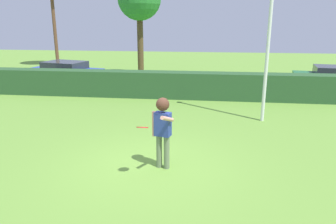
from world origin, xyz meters
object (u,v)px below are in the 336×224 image
object	(u,v)px
person	(163,125)
lamppost	(271,10)
frisbee	(142,127)
maple_tree	(139,0)
parked_car_blue	(65,71)

from	to	relation	value
person	lamppost	world-z (taller)	lamppost
person	frisbee	distance (m)	0.75
frisbee	maple_tree	world-z (taller)	maple_tree
frisbee	parked_car_blue	xyz separation A→B (m)	(-6.72, 10.93, -0.56)
lamppost	parked_car_blue	world-z (taller)	lamppost
lamppost	maple_tree	distance (m)	10.80
frisbee	lamppost	bearing A→B (deg)	55.70
frisbee	maple_tree	bearing A→B (deg)	101.99
lamppost	maple_tree	xyz separation A→B (m)	(-6.29, 8.74, 0.85)
frisbee	parked_car_blue	bearing A→B (deg)	121.60
frisbee	lamppost	world-z (taller)	lamppost
lamppost	person	bearing A→B (deg)	-125.02
frisbee	maple_tree	distance (m)	14.42
frisbee	lamppost	distance (m)	6.54
person	lamppost	size ratio (longest dim) A/B	0.25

